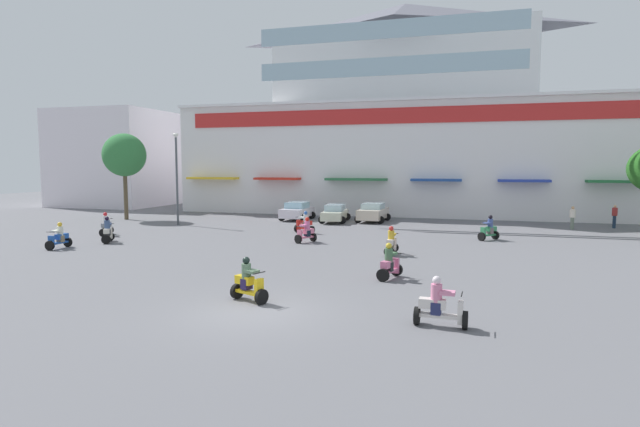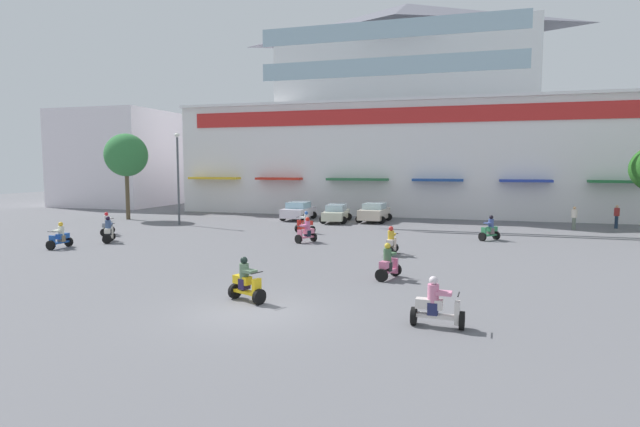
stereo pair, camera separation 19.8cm
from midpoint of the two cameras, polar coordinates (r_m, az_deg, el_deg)
ground_plane at (r=28.60m, az=3.40°, el=-3.81°), size 128.00×128.00×0.00m
colonial_building at (r=51.01m, az=9.49°, el=9.63°), size 41.49×16.46×19.92m
flank_building_left at (r=63.04m, az=-21.05°, el=5.71°), size 11.27×11.45×10.52m
plaza_tree_0 at (r=45.83m, az=-20.64°, el=6.07°), size 3.59×3.37×7.17m
parked_car_0 at (r=42.83m, az=-2.29°, el=0.31°), size 2.46×4.01×1.49m
parked_car_1 at (r=41.15m, az=1.94°, el=0.05°), size 2.46×4.56×1.41m
parked_car_2 at (r=41.47m, az=6.18°, el=0.13°), size 2.56×3.97×1.51m
scooter_rider_0 at (r=30.36m, az=-1.35°, el=-2.09°), size 1.13×1.40×1.51m
scooter_rider_1 at (r=15.17m, az=13.20°, el=-10.03°), size 1.51×0.59×1.47m
scooter_rider_2 at (r=17.59m, az=-7.88°, el=-7.65°), size 1.45×1.01×1.52m
scooter_rider_3 at (r=31.70m, az=-26.79°, el=-2.40°), size 0.55×1.48×1.45m
scooter_rider_4 at (r=20.95m, az=7.88°, el=-5.62°), size 0.90×1.53×1.49m
scooter_rider_5 at (r=34.57m, az=-1.49°, el=-1.15°), size 1.52×1.02×1.49m
scooter_rider_6 at (r=32.91m, az=18.52°, el=-1.76°), size 1.30×1.34×1.54m
scooter_rider_7 at (r=26.47m, az=8.14°, el=-3.26°), size 0.57×1.46×1.50m
scooter_rider_8 at (r=32.90m, az=-22.29°, el=-1.86°), size 1.11×1.46×1.56m
scooter_rider_9 at (r=36.23m, az=-22.43°, el=-1.25°), size 1.05×1.57×1.53m
pedestrian_0 at (r=42.74m, az=30.22°, el=-0.16°), size 0.51×0.51×1.70m
pedestrian_1 at (r=40.49m, az=26.55°, el=-0.32°), size 0.56×0.56×1.66m
streetlamp_near at (r=40.57m, az=-15.38°, el=4.50°), size 0.40×0.40×6.97m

